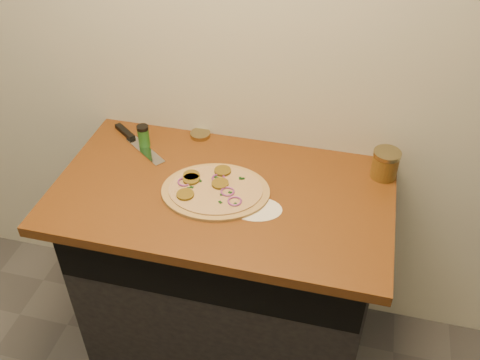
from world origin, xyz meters
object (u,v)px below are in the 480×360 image
(chefs_knife, at_px, (134,140))
(spice_shaker, at_px, (144,136))
(pizza, at_px, (215,190))
(salsa_jar, at_px, (385,164))

(chefs_knife, bearing_deg, spice_shaker, -19.06)
(pizza, distance_m, spice_shaker, 0.40)
(chefs_knife, height_order, salsa_jar, salsa_jar)
(chefs_knife, distance_m, salsa_jar, 0.97)
(pizza, xyz_separation_m, spice_shaker, (-0.34, 0.20, 0.04))
(pizza, bearing_deg, spice_shaker, 149.41)
(salsa_jar, height_order, spice_shaker, salsa_jar)
(spice_shaker, bearing_deg, chefs_knife, 160.94)
(pizza, relative_size, salsa_jar, 3.99)
(pizza, distance_m, salsa_jar, 0.62)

